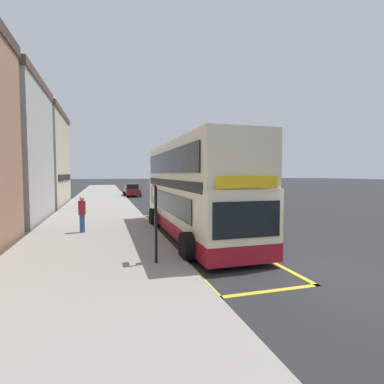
{
  "coord_description": "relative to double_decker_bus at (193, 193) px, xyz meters",
  "views": [
    {
      "loc": [
        -6.51,
        -6.84,
        2.97
      ],
      "look_at": [
        -2.36,
        7.23,
        2.06
      ],
      "focal_mm": 27.79,
      "sensor_mm": 36.0,
      "label": 1
    }
  ],
  "objects": [
    {
      "name": "pavement_near",
      "position": [
        -4.54,
        25.28,
        -2.0
      ],
      "size": [
        6.0,
        76.0,
        0.14
      ],
      "primitive_type": "cube",
      "color": "gray",
      "rests_on": "ground"
    },
    {
      "name": "parked_car_maroon_distant",
      "position": [
        -0.66,
        25.39,
        -1.27
      ],
      "size": [
        2.09,
        4.2,
        1.62
      ],
      "rotation": [
        0.0,
        0.0,
        0.0
      ],
      "color": "maroon",
      "rests_on": "ground"
    },
    {
      "name": "bus_stop_sign",
      "position": [
        -2.52,
        -4.25,
        -0.43
      ],
      "size": [
        0.09,
        0.51,
        2.5
      ],
      "color": "black",
      "rests_on": "pavement_near"
    },
    {
      "name": "pedestrian_waiting_near_sign",
      "position": [
        -5.12,
        1.53,
        -0.97
      ],
      "size": [
        0.34,
        0.34,
        1.75
      ],
      "color": "#33478C",
      "rests_on": "pavement_near"
    },
    {
      "name": "terrace_far",
      "position": [
        -12.71,
        17.55,
        2.39
      ],
      "size": [
        10.14,
        10.32,
        9.79
      ],
      "color": "beige",
      "rests_on": "ground"
    },
    {
      "name": "double_decker_bus",
      "position": [
        0.0,
        0.0,
        0.0
      ],
      "size": [
        3.24,
        11.25,
        4.4
      ],
      "color": "beige",
      "rests_on": "ground"
    },
    {
      "name": "ground_plane",
      "position": [
        2.46,
        25.28,
        -2.07
      ],
      "size": [
        260.0,
        260.0,
        0.0
      ],
      "primitive_type": "plane",
      "color": "#28282B"
    },
    {
      "name": "bus_bay_markings",
      "position": [
        -0.08,
        0.11,
        -2.06
      ],
      "size": [
        2.94,
        14.58,
        0.01
      ],
      "color": "yellow",
      "rests_on": "ground"
    }
  ]
}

